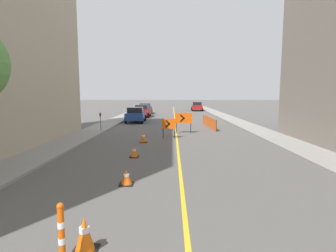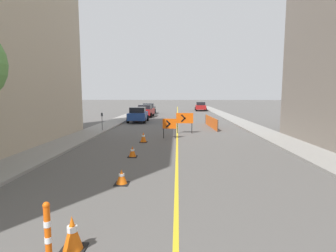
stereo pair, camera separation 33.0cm
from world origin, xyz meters
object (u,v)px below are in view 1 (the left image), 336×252
object	(u,v)px
parked_car_curb_far	(145,109)
parking_meter_near_curb	(100,118)
traffic_cone_fourth	(134,152)
parked_car_curb_mid	(143,111)
delineator_post_front	(62,241)
traffic_cone_second	(84,235)
traffic_cone_third	(126,177)
arrow_barricade_secondary	(184,119)
traffic_cone_fifth	(143,137)
parked_car_opposite_side	(197,106)
parked_car_curb_near	(136,115)
arrow_barricade_primary	(169,125)

from	to	relation	value
parked_car_curb_far	parking_meter_near_curb	xyz separation A→B (m)	(-1.47, -19.72, 0.30)
traffic_cone_fourth	parking_meter_near_curb	bearing A→B (deg)	114.76
parking_meter_near_curb	parked_car_curb_mid	bearing A→B (deg)	82.98
parked_car_curb_far	parked_car_curb_mid	bearing A→B (deg)	-88.65
delineator_post_front	parked_car_curb_far	xyz separation A→B (m)	(-2.29, 35.85, 0.30)
delineator_post_front	parked_car_curb_mid	xyz separation A→B (m)	(-2.05, 30.04, 0.30)
traffic_cone_second	parked_car_curb_mid	distance (m)	29.63
delineator_post_front	parked_car_curb_far	world-z (taller)	parked_car_curb_far
traffic_cone_third	arrow_barricade_secondary	distance (m)	11.66
traffic_cone_second	traffic_cone_fourth	bearing A→B (deg)	91.23
traffic_cone_fifth	parked_car_curb_far	distance (m)	24.29
parking_meter_near_curb	traffic_cone_fifth	bearing A→B (deg)	-49.34
traffic_cone_third	traffic_cone_fifth	size ratio (longest dim) A/B	0.78
traffic_cone_second	parked_car_opposite_side	distance (m)	43.48
traffic_cone_third	parked_car_curb_mid	bearing A→B (deg)	95.27
traffic_cone_second	parked_car_curb_near	world-z (taller)	parked_car_curb_near
parked_car_curb_mid	parking_meter_near_curb	size ratio (longest dim) A/B	3.18
traffic_cone_fifth	parked_car_curb_far	bearing A→B (deg)	95.55
traffic_cone_fifth	parked_car_curb_mid	world-z (taller)	parked_car_curb_mid
traffic_cone_second	arrow_barricade_secondary	distance (m)	15.26
traffic_cone_fourth	delineator_post_front	bearing A→B (deg)	-90.31
traffic_cone_fifth	parked_car_curb_near	bearing A→B (deg)	100.11
traffic_cone_fourth	parked_car_curb_far	size ratio (longest dim) A/B	0.12
traffic_cone_second	traffic_cone_third	bearing A→B (deg)	87.92
parked_car_curb_mid	parked_car_opposite_side	size ratio (longest dim) A/B	1.00
traffic_cone_third	parking_meter_near_curb	size ratio (longest dim) A/B	0.35
traffic_cone_fourth	parked_car_curb_far	distance (m)	28.08
traffic_cone_fourth	parked_car_curb_mid	size ratio (longest dim) A/B	0.12
traffic_cone_second	parked_car_curb_far	bearing A→B (deg)	94.03
traffic_cone_fourth	parked_car_curb_near	bearing A→B (deg)	97.63
traffic_cone_fourth	traffic_cone_fifth	xyz separation A→B (m)	(0.01, 3.81, 0.06)
arrow_barricade_primary	parked_car_curb_far	bearing A→B (deg)	103.79
arrow_barricade_secondary	parking_meter_near_curb	world-z (taller)	arrow_barricade_secondary
arrow_barricade_primary	parked_car_curb_mid	xyz separation A→B (m)	(-3.65, 16.83, -0.12)
traffic_cone_fifth	parked_car_curb_near	xyz separation A→B (m)	(-2.11, 11.81, 0.49)
delineator_post_front	parking_meter_near_curb	size ratio (longest dim) A/B	0.84
traffic_cone_second	delineator_post_front	world-z (taller)	delineator_post_front
parked_car_curb_far	arrow_barricade_secondary	bearing A→B (deg)	-77.27
traffic_cone_fourth	parked_car_curb_near	world-z (taller)	parked_car_curb_near
traffic_cone_fifth	arrow_barricade_primary	bearing A→B (deg)	44.76
parked_car_opposite_side	traffic_cone_fifth	bearing A→B (deg)	-98.37
traffic_cone_fourth	parked_car_opposite_side	distance (m)	36.22
traffic_cone_third	traffic_cone_fourth	world-z (taller)	traffic_cone_fourth
traffic_cone_fifth	traffic_cone_fourth	bearing A→B (deg)	-90.21
traffic_cone_fifth	arrow_barricade_secondary	world-z (taller)	arrow_barricade_secondary
traffic_cone_fourth	parked_car_curb_mid	bearing A→B (deg)	95.40
traffic_cone_third	arrow_barricade_primary	size ratio (longest dim) A/B	0.37
traffic_cone_third	traffic_cone_fifth	world-z (taller)	traffic_cone_fifth
traffic_cone_third	parked_car_curb_far	world-z (taller)	parked_car_curb_far
traffic_cone_second	traffic_cone_third	distance (m)	3.66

